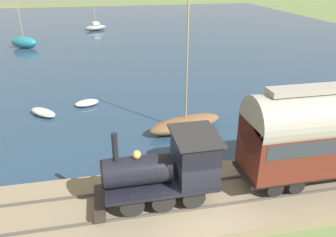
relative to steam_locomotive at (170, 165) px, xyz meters
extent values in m
plane|color=#607542|center=(-1.17, -1.05, -2.19)|extent=(200.00, 200.00, 0.00)
cube|color=navy|center=(42.75, -1.05, -2.19)|extent=(80.00, 80.00, 0.01)
cube|color=#84755B|center=(0.00, -1.05, -1.97)|extent=(4.89, 56.00, 0.46)
cube|color=#4C4742|center=(-0.89, -1.05, -1.68)|extent=(0.07, 54.88, 0.12)
cube|color=#4C4742|center=(0.89, -1.05, -1.68)|extent=(0.07, 54.88, 0.12)
cylinder|color=black|center=(-0.89, -0.83, -1.14)|extent=(0.12, 0.96, 0.96)
cylinder|color=black|center=(0.89, -0.83, -1.14)|extent=(0.12, 0.96, 0.96)
cylinder|color=black|center=(-0.89, 0.43, -1.14)|extent=(0.12, 0.96, 0.96)
cylinder|color=black|center=(0.89, 0.43, -1.14)|extent=(0.12, 0.96, 0.96)
cylinder|color=black|center=(-0.89, 1.68, -1.14)|extent=(0.12, 0.96, 0.96)
cylinder|color=black|center=(0.89, 1.68, -1.14)|extent=(0.12, 0.96, 0.96)
cube|color=black|center=(0.00, 0.43, -0.74)|extent=(2.28, 4.56, 0.12)
cylinder|color=black|center=(0.00, 1.34, -0.08)|extent=(1.20, 2.74, 1.20)
cylinder|color=black|center=(0.00, 2.75, -0.08)|extent=(1.14, 0.08, 1.14)
cylinder|color=black|center=(0.00, 2.16, 1.11)|extent=(0.23, 0.23, 1.17)
sphere|color=tan|center=(0.00, 1.34, 0.66)|extent=(0.36, 0.36, 0.36)
cube|color=black|center=(0.00, -1.06, 0.27)|extent=(2.18, 1.60, 1.90)
cube|color=#282828|center=(0.00, -1.06, 1.27)|extent=(2.38, 1.84, 0.10)
cube|color=#2D2823|center=(0.00, 2.96, -1.44)|extent=(2.08, 0.44, 0.32)
cylinder|color=black|center=(-0.89, -5.44, -1.24)|extent=(0.12, 0.76, 0.76)
cylinder|color=black|center=(0.89, -5.44, -1.24)|extent=(0.12, 0.76, 0.76)
cylinder|color=black|center=(-0.89, -4.44, -1.24)|extent=(0.12, 0.76, 0.76)
cylinder|color=black|center=(0.89, -4.44, -1.24)|extent=(0.12, 0.76, 0.76)
cube|color=black|center=(0.00, -7.25, -0.93)|extent=(2.08, 8.03, 0.16)
cube|color=#5B2319|center=(0.00, -7.25, 0.34)|extent=(2.31, 7.71, 2.38)
cube|color=#2D333D|center=(0.00, -7.25, 0.76)|extent=(2.34, 7.23, 0.67)
cylinder|color=gray|center=(0.00, -7.25, 1.53)|extent=(2.43, 7.71, 2.43)
ellipsoid|color=gray|center=(45.64, 2.92, -1.74)|extent=(2.99, 3.91, 0.90)
cylinder|color=#9E8460|center=(45.64, 2.92, 2.28)|extent=(0.10, 0.10, 7.14)
cube|color=silver|center=(45.64, 2.92, -1.06)|extent=(1.37, 1.38, 0.45)
ellipsoid|color=#1E707A|center=(34.18, 12.01, -1.46)|extent=(2.73, 3.82, 1.46)
cylinder|color=#9E8460|center=(34.18, 12.01, 1.60)|extent=(0.10, 0.10, 4.67)
ellipsoid|color=brown|center=(7.08, -2.54, -1.72)|extent=(2.86, 5.28, 0.92)
cylinder|color=#9E8460|center=(7.08, -2.54, 2.25)|extent=(0.10, 0.10, 7.02)
ellipsoid|color=beige|center=(12.66, 3.75, -1.98)|extent=(1.55, 2.04, 0.42)
ellipsoid|color=beige|center=(11.33, 6.74, -1.94)|extent=(2.25, 2.28, 0.50)
camera|label=1|loc=(-11.15, 2.37, 7.41)|focal=35.00mm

